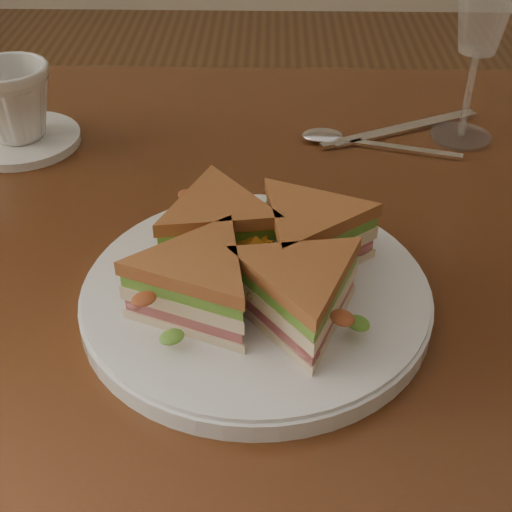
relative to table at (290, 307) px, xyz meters
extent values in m
cube|color=#371A0C|center=(0.00, 0.00, 0.08)|extent=(1.20, 0.80, 0.04)
cylinder|color=silver|center=(-0.03, -0.11, 0.11)|extent=(0.29, 0.29, 0.02)
cube|color=silver|center=(0.13, 0.16, 0.10)|extent=(0.13, 0.04, 0.00)
ellipsoid|color=silver|center=(0.04, 0.18, 0.10)|extent=(0.05, 0.03, 0.01)
cube|color=silver|center=(0.14, 0.21, 0.10)|extent=(0.19, 0.10, 0.00)
cube|color=silver|center=(0.06, 0.17, 0.10)|extent=(0.05, 0.03, 0.00)
cylinder|color=white|center=(0.20, 0.19, 0.10)|extent=(0.07, 0.07, 0.00)
cylinder|color=white|center=(0.20, 0.19, 0.15)|extent=(0.01, 0.01, 0.10)
cone|color=white|center=(0.20, 0.19, 0.26)|extent=(0.08, 0.08, 0.11)
cylinder|color=silver|center=(-0.31, 0.17, 0.10)|extent=(0.13, 0.13, 0.01)
imported|color=silver|center=(-0.31, 0.17, 0.15)|extent=(0.11, 0.11, 0.08)
camera|label=1|loc=(-0.02, -0.56, 0.49)|focal=50.00mm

